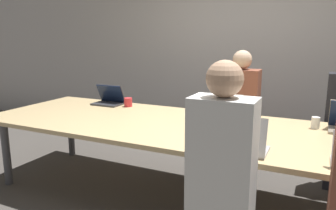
# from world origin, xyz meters

# --- Properties ---
(ground_plane) EXTENTS (24.00, 24.00, 0.00)m
(ground_plane) POSITION_xyz_m (0.00, 0.00, 0.00)
(ground_plane) COLOR #4C4742
(curtain_wall) EXTENTS (12.00, 0.06, 2.80)m
(curtain_wall) POSITION_xyz_m (0.00, 1.98, 1.40)
(curtain_wall) COLOR #BCB7B2
(curtain_wall) RESTS_ON ground_plane
(conference_table) EXTENTS (4.34, 1.35, 0.75)m
(conference_table) POSITION_xyz_m (0.00, 0.00, 0.70)
(conference_table) COLOR #D6B77F
(conference_table) RESTS_ON ground_plane
(cup_far_right) EXTENTS (0.07, 0.07, 0.10)m
(cup_far_right) POSITION_xyz_m (0.95, 0.39, 0.80)
(cup_far_right) COLOR white
(cup_far_right) RESTS_ON conference_table
(laptop_far_center) EXTENTS (0.31, 0.25, 0.25)m
(laptop_far_center) POSITION_xyz_m (0.13, 0.44, 0.82)
(laptop_far_center) COLOR gray
(laptop_far_center) RESTS_ON conference_table
(person_far_center) EXTENTS (0.40, 0.24, 1.41)m
(person_far_center) POSITION_xyz_m (0.15, 0.90, 0.69)
(person_far_center) COLOR #2D2D38
(person_far_center) RESTS_ON ground_plane
(cup_far_center) EXTENTS (0.07, 0.07, 0.10)m
(cup_far_center) POSITION_xyz_m (-0.13, 0.41, 0.80)
(cup_far_center) COLOR brown
(cup_far_center) RESTS_ON conference_table
(laptop_far_left) EXTENTS (0.35, 0.25, 0.24)m
(laptop_far_left) POSITION_xyz_m (-1.34, 0.48, 0.82)
(laptop_far_left) COLOR #333338
(laptop_far_left) RESTS_ON conference_table
(cup_far_left) EXTENTS (0.09, 0.09, 0.10)m
(cup_far_left) POSITION_xyz_m (-1.07, 0.47, 0.80)
(cup_far_left) COLOR red
(cup_far_left) RESTS_ON conference_table
(laptop_near_midright) EXTENTS (0.36, 0.27, 0.27)m
(laptop_near_midright) POSITION_xyz_m (0.49, -0.52, 0.83)
(laptop_near_midright) COLOR #B7B7BC
(laptop_near_midright) RESTS_ON conference_table
(person_near_midright) EXTENTS (0.40, 0.24, 1.43)m
(person_near_midright) POSITION_xyz_m (0.45, -0.86, 0.70)
(person_near_midright) COLOR #2D2D38
(person_near_midright) RESTS_ON ground_plane
(cup_near_midright) EXTENTS (0.08, 0.08, 0.10)m
(cup_near_midright) POSITION_xyz_m (0.21, -0.46, 0.80)
(cup_near_midright) COLOR red
(cup_near_midright) RESTS_ON conference_table
(bottle_near_midright) EXTENTS (0.08, 0.08, 0.26)m
(bottle_near_midright) POSITION_xyz_m (0.22, -0.40, 0.86)
(bottle_near_midright) COLOR #ADD1E0
(bottle_near_midright) RESTS_ON conference_table
(stapler) EXTENTS (0.12, 0.15, 0.05)m
(stapler) POSITION_xyz_m (0.20, -0.14, 0.78)
(stapler) COLOR black
(stapler) RESTS_ON conference_table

